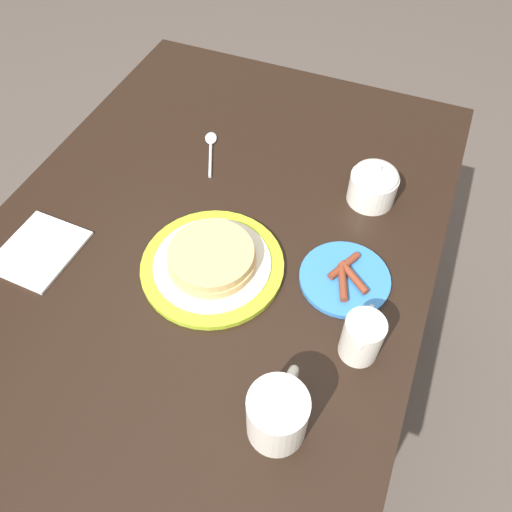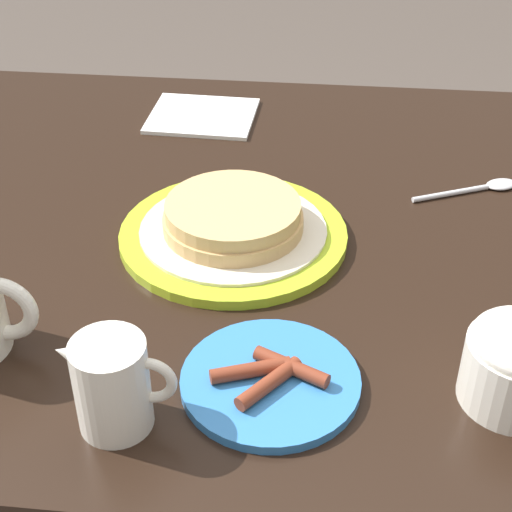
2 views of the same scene
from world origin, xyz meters
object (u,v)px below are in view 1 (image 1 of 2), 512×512
object	(u,v)px
creamer_pitcher	(362,337)
sugar_bowl	(374,184)
pancake_plate	(212,262)
spoon	(211,146)
side_plate_bacon	(345,278)
napkin	(39,250)
coffee_mug	(278,413)

from	to	relation	value
creamer_pitcher	sugar_bowl	world-z (taller)	same
pancake_plate	spoon	size ratio (longest dim) A/B	1.86
pancake_plate	side_plate_bacon	distance (m)	0.25
napkin	sugar_bowl	bearing A→B (deg)	-55.97
creamer_pitcher	sugar_bowl	xyz separation A→B (m)	(0.35, 0.07, -0.00)
sugar_bowl	spoon	size ratio (longest dim) A/B	0.68
coffee_mug	spoon	distance (m)	0.65
coffee_mug	creamer_pitcher	size ratio (longest dim) A/B	1.19
pancake_plate	spoon	distance (m)	0.34
side_plate_bacon	creamer_pitcher	world-z (taller)	creamer_pitcher
coffee_mug	spoon	world-z (taller)	coffee_mug
pancake_plate	coffee_mug	world-z (taller)	coffee_mug
pancake_plate	creamer_pitcher	bearing A→B (deg)	-102.29
spoon	creamer_pitcher	bearing A→B (deg)	-129.96
pancake_plate	napkin	size ratio (longest dim) A/B	1.65
coffee_mug	sugar_bowl	world-z (taller)	coffee_mug
sugar_bowl	side_plate_bacon	bearing A→B (deg)	-177.95
spoon	pancake_plate	bearing A→B (deg)	-154.25
coffee_mug	creamer_pitcher	distance (m)	0.19
napkin	pancake_plate	bearing A→B (deg)	-74.51
napkin	spoon	distance (m)	0.44
pancake_plate	coffee_mug	size ratio (longest dim) A/B	2.14
coffee_mug	napkin	xyz separation A→B (m)	(0.14, 0.54, -0.05)
side_plate_bacon	sugar_bowl	size ratio (longest dim) A/B	1.72
pancake_plate	sugar_bowl	xyz separation A→B (m)	(0.28, -0.23, 0.02)
creamer_pitcher	napkin	size ratio (longest dim) A/B	0.65
pancake_plate	creamer_pitcher	xyz separation A→B (m)	(-0.06, -0.30, 0.03)
pancake_plate	sugar_bowl	world-z (taller)	sugar_bowl
sugar_bowl	creamer_pitcher	bearing A→B (deg)	-169.11
coffee_mug	spoon	size ratio (longest dim) A/B	0.87
side_plate_bacon	coffee_mug	size ratio (longest dim) A/B	1.34
creamer_pitcher	napkin	bearing A→B (deg)	92.35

